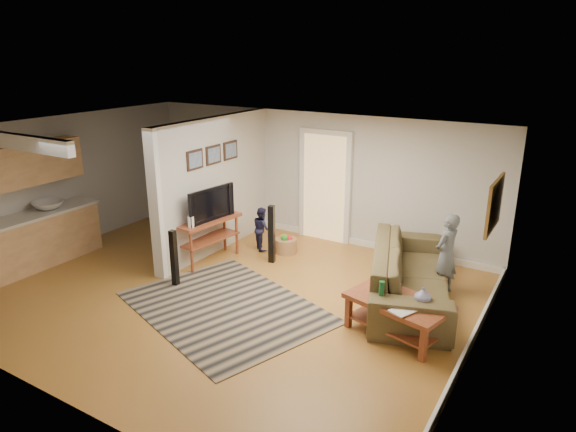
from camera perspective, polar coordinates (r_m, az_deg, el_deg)
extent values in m
plane|color=olive|center=(8.26, -7.36, -8.30)|extent=(7.50, 7.50, 0.00)
cube|color=beige|center=(10.20, 2.81, 4.48)|extent=(7.50, 0.04, 2.50)
cube|color=beige|center=(10.48, -24.04, 3.27)|extent=(0.04, 6.00, 2.50)
cube|color=beige|center=(6.30, 20.24, -5.51)|extent=(0.04, 6.00, 2.50)
cube|color=white|center=(7.50, -8.13, 9.09)|extent=(7.50, 6.00, 0.04)
cube|color=beige|center=(9.59, -7.98, 3.44)|extent=(0.15, 3.10, 2.50)
cube|color=white|center=(8.49, -14.50, 1.09)|extent=(0.22, 0.10, 2.50)
cube|color=white|center=(10.52, 2.63, -1.86)|extent=(7.50, 0.04, 0.12)
cube|color=white|center=(6.84, 18.88, -14.64)|extent=(0.04, 6.00, 0.12)
cube|color=#D8B272|center=(10.07, 4.13, 3.09)|extent=(0.90, 0.06, 2.10)
cube|color=#AF8050|center=(10.02, -26.07, -2.45)|extent=(0.60, 2.20, 0.90)
cube|color=beige|center=(9.88, -26.44, 0.11)|extent=(0.64, 2.24, 0.05)
cube|color=#AF8050|center=(9.69, -27.23, 5.08)|extent=(0.35, 2.00, 0.70)
imported|color=silver|center=(10.03, -25.05, 0.70)|extent=(0.54, 0.54, 0.19)
cube|color=black|center=(8.92, -10.33, 6.17)|extent=(0.03, 0.40, 0.34)
cube|color=black|center=(9.30, -8.30, 6.75)|extent=(0.03, 0.40, 0.34)
cube|color=black|center=(9.68, -6.43, 7.27)|extent=(0.03, 0.40, 0.34)
cube|color=olive|center=(7.08, 21.99, 1.17)|extent=(0.04, 0.90, 0.68)
cube|color=black|center=(7.77, -6.98, -10.02)|extent=(3.50, 3.02, 0.01)
imported|color=#413220|center=(8.21, 13.22, -8.83)|extent=(1.97, 3.05, 0.83)
cube|color=maroon|center=(6.99, 12.17, -9.31)|extent=(1.46, 1.06, 0.07)
cube|color=silver|center=(6.99, 12.17, -9.27)|extent=(0.91, 0.65, 0.02)
cube|color=maroon|center=(7.14, 12.00, -11.57)|extent=(1.33, 0.93, 0.03)
cube|color=maroon|center=(7.17, 6.75, -10.43)|extent=(0.09, 0.09, 0.48)
cube|color=maroon|center=(6.62, 14.81, -13.57)|extent=(0.09, 0.09, 0.48)
cube|color=maroon|center=(7.61, 9.67, -8.80)|extent=(0.09, 0.09, 0.48)
cube|color=maroon|center=(7.10, 17.40, -11.55)|extent=(0.09, 0.09, 0.48)
imported|color=navy|center=(6.96, 14.69, -9.36)|extent=(0.27, 0.27, 0.23)
cylinder|color=#145A2A|center=(6.88, 10.35, -8.16)|extent=(0.07, 0.07, 0.26)
imported|color=#998C4C|center=(7.31, 10.53, -7.64)|extent=(0.22, 0.30, 0.03)
imported|color=#66594C|center=(6.76, 11.93, -9.98)|extent=(0.34, 0.39, 0.02)
cube|color=maroon|center=(9.15, -8.90, -0.48)|extent=(0.64, 1.32, 0.05)
cube|color=maroon|center=(9.26, -8.79, -2.52)|extent=(0.57, 1.20, 0.03)
cylinder|color=maroon|center=(9.05, -12.00, -3.42)|extent=(0.05, 0.05, 0.78)
cylinder|color=maroon|center=(9.73, -7.07, -1.61)|extent=(0.05, 0.05, 0.78)
cylinder|color=maroon|center=(8.83, -10.68, -3.91)|extent=(0.05, 0.05, 0.78)
cylinder|color=maroon|center=(9.52, -5.73, -2.01)|extent=(0.05, 0.05, 0.78)
imported|color=black|center=(9.12, -8.82, -0.35)|extent=(0.27, 1.03, 0.59)
cylinder|color=white|center=(8.74, -10.74, -0.64)|extent=(0.11, 0.11, 0.19)
cube|color=black|center=(8.41, -12.54, -4.60)|extent=(0.10, 0.10, 0.94)
cube|color=black|center=(9.07, -1.83, -2.05)|extent=(0.13, 0.13, 1.05)
cylinder|color=#9D6E44|center=(9.63, -0.23, -3.31)|extent=(0.41, 0.41, 0.27)
sphere|color=red|center=(9.59, 0.16, -2.56)|extent=(0.12, 0.12, 0.12)
sphere|color=gold|center=(9.63, -0.49, -2.36)|extent=(0.12, 0.12, 0.12)
sphere|color=green|center=(9.53, -0.39, -2.46)|extent=(0.12, 0.12, 0.12)
imported|color=slate|center=(8.51, 16.76, -8.13)|extent=(0.44, 0.55, 1.30)
imported|color=#1C1C3B|center=(9.85, -2.87, -3.66)|extent=(0.51, 0.50, 0.83)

